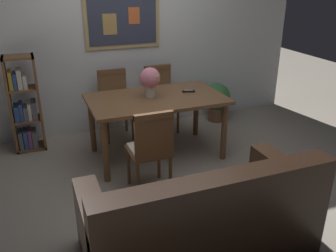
# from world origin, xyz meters

# --- Properties ---
(ground_plane) EXTENTS (12.00, 12.00, 0.00)m
(ground_plane) POSITION_xyz_m (0.00, 0.00, 0.00)
(ground_plane) COLOR gray
(wall_back_with_painting) EXTENTS (5.20, 0.14, 2.60)m
(wall_back_with_painting) POSITION_xyz_m (-0.00, 1.67, 1.30)
(wall_back_with_painting) COLOR silver
(wall_back_with_painting) RESTS_ON ground_plane
(dining_table) EXTENTS (1.58, 0.93, 0.75)m
(dining_table) POSITION_xyz_m (0.09, 0.59, 0.66)
(dining_table) COLOR brown
(dining_table) RESTS_ON ground_plane
(dining_chair_near_left) EXTENTS (0.40, 0.41, 0.91)m
(dining_chair_near_left) POSITION_xyz_m (-0.25, -0.19, 0.54)
(dining_chair_near_left) COLOR brown
(dining_chair_near_left) RESTS_ON ground_plane
(dining_chair_far_left) EXTENTS (0.40, 0.41, 0.91)m
(dining_chair_far_left) POSITION_xyz_m (-0.24, 1.35, 0.54)
(dining_chair_far_left) COLOR brown
(dining_chair_far_left) RESTS_ON ground_plane
(dining_chair_far_right) EXTENTS (0.40, 0.41, 0.91)m
(dining_chair_far_right) POSITION_xyz_m (0.41, 1.35, 0.54)
(dining_chair_far_right) COLOR brown
(dining_chair_far_right) RESTS_ON ground_plane
(leather_couch) EXTENTS (1.80, 0.84, 0.84)m
(leather_couch) POSITION_xyz_m (-0.17, -1.15, 0.31)
(leather_couch) COLOR black
(leather_couch) RESTS_ON ground_plane
(bookshelf) EXTENTS (0.36, 0.28, 1.20)m
(bookshelf) POSITION_xyz_m (-1.37, 1.35, 0.55)
(bookshelf) COLOR brown
(bookshelf) RESTS_ON ground_plane
(potted_ivy) EXTENTS (0.40, 0.40, 0.60)m
(potted_ivy) POSITION_xyz_m (1.32, 1.35, 0.32)
(potted_ivy) COLOR brown
(potted_ivy) RESTS_ON ground_plane
(flower_vase) EXTENTS (0.24, 0.24, 0.35)m
(flower_vase) POSITION_xyz_m (0.03, 0.63, 0.96)
(flower_vase) COLOR beige
(flower_vase) RESTS_ON dining_table
(tv_remote) EXTENTS (0.16, 0.09, 0.02)m
(tv_remote) POSITION_xyz_m (0.52, 0.64, 0.76)
(tv_remote) COLOR black
(tv_remote) RESTS_ON dining_table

